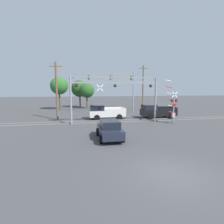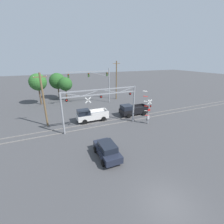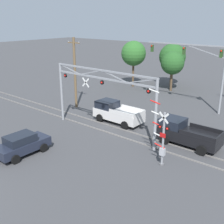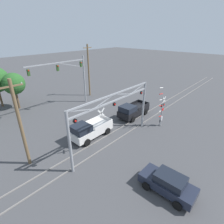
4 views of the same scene
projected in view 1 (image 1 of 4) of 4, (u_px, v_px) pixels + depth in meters
ground_plane at (170, 174)px, 8.88m from camera, size 200.00×200.00×0.00m
rail_track_near at (115, 122)px, 22.84m from camera, size 80.00×0.08×0.10m
rail_track_far at (112, 120)px, 24.24m from camera, size 80.00×0.08×0.10m
crossing_gantry at (115, 91)px, 22.05m from camera, size 11.22×0.28×5.86m
crossing_signal_mast at (173, 108)px, 21.94m from camera, size 1.77×0.35×5.46m
traffic_signal_span at (123, 84)px, 34.51m from camera, size 9.52×0.39×7.83m
pickup_truck_lead at (105, 112)px, 25.23m from camera, size 5.13×2.31×2.04m
pickup_truck_following at (157, 111)px, 26.19m from camera, size 5.17×2.31×2.04m
sedan_waiting at (110, 129)px, 15.15m from camera, size 2.04×4.15×1.65m
utility_pole_left at (57, 90)px, 24.40m from camera, size 1.80×0.28×8.04m
utility_pole_right at (143, 87)px, 37.47m from camera, size 1.80×0.28×9.30m
background_tree_beyond_span at (80, 89)px, 41.41m from camera, size 3.96×3.96×6.45m
background_tree_far_left_verge at (87, 91)px, 39.05m from camera, size 3.28×3.28×5.68m
background_tree_far_right_verge at (59, 86)px, 36.61m from camera, size 3.67×3.67×6.86m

